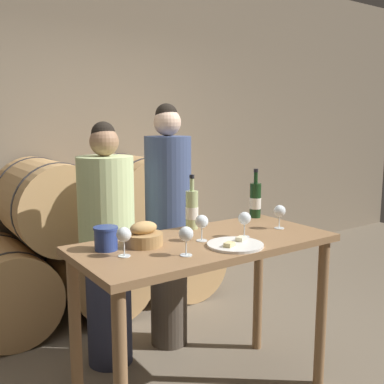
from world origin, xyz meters
The scene contains 15 objects.
stone_wall_back centered at (0.00, 2.18, 1.60)m, with size 10.00×0.12×3.20m.
barrel_stack centered at (0.00, 1.60, 0.59)m, with size 2.21×0.91×1.31m.
tasting_table centered at (0.00, 0.00, 0.80)m, with size 1.44×0.67×0.96m.
person_left centered at (-0.28, 0.70, 0.80)m, with size 0.36×0.36×1.60m.
person_right centered at (0.19, 0.70, 0.88)m, with size 0.32×0.32×1.72m.
wine_bottle_red centered at (0.62, 0.28, 1.07)m, with size 0.08×0.08×0.33m.
wine_bottle_white centered at (0.09, 0.26, 1.07)m, with size 0.08×0.08×0.33m.
blue_crock centered at (-0.53, 0.14, 1.02)m, with size 0.12×0.12×0.12m.
bread_basket centered at (-0.33, 0.10, 1.00)m, with size 0.20×0.20×0.13m.
cheese_plate centered at (0.06, -0.18, 0.96)m, with size 0.30×0.30×0.04m.
wine_glass_far_left centered at (-0.50, -0.02, 1.06)m, with size 0.07×0.07×0.14m.
wine_glass_left centered at (-0.25, -0.17, 1.06)m, with size 0.07×0.07×0.14m.
wine_glass_center centered at (-0.03, 0.00, 1.06)m, with size 0.07×0.07×0.14m.
wine_glass_right centered at (0.22, -0.07, 1.06)m, with size 0.07×0.07×0.14m.
wine_glass_far_right centered at (0.53, -0.04, 1.06)m, with size 0.07×0.07×0.14m.
Camera 1 is at (-1.42, -1.92, 1.61)m, focal length 42.00 mm.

